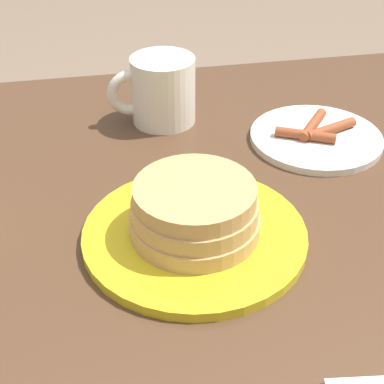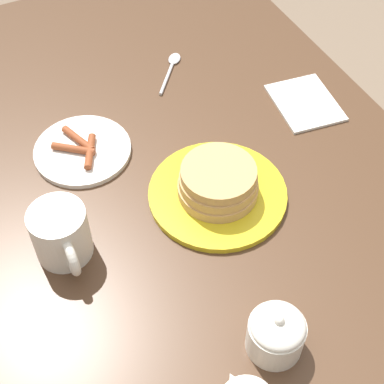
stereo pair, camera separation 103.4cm
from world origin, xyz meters
The scene contains 8 objects.
ground_plane centered at (0.00, 0.00, 0.00)m, with size 8.00×8.00×0.00m, color #7A6651.
dining_table centered at (0.00, 0.00, 0.62)m, with size 1.50×0.87×0.73m.
pancake_plate centered at (0.02, 0.03, 0.76)m, with size 0.25×0.25×0.07m.
side_plate_bacon centered at (-0.19, -0.15, 0.74)m, with size 0.18×0.18×0.02m.
coffee_mug centered at (0.01, -0.25, 0.78)m, with size 0.13×0.09×0.10m.
sugar_bowl centered at (0.31, -0.03, 0.77)m, with size 0.08×0.08×0.09m.
napkin centered at (-0.12, 0.30, 0.73)m, with size 0.16×0.14×0.01m.
spoon centered at (-0.35, 0.11, 0.73)m, with size 0.12×0.10×0.01m.
Camera 2 is at (0.59, -0.31, 1.54)m, focal length 55.00 mm.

